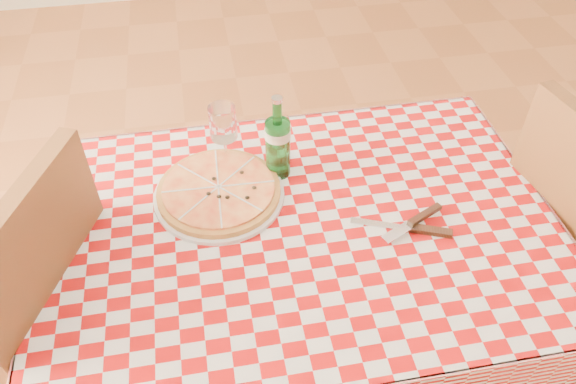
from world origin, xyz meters
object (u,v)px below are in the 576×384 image
Objects in this scene: chair_far at (31,313)px; pizza_plate at (219,190)px; dining_table at (299,250)px; water_bottle at (278,137)px; wine_glass at (224,136)px.

pizza_plate is (0.51, 0.16, 0.20)m from chair_far.
chair_far is (-0.70, -0.02, -0.08)m from dining_table.
wine_glass is at bearing 152.87° from water_bottle.
wine_glass is (-0.14, 0.07, -0.03)m from water_bottle.
pizza_plate is at bearing -103.68° from wine_glass.
chair_far is at bearing -178.30° from dining_table.
dining_table is 0.37m from wine_glass.
chair_far is 2.96× the size of pizza_plate.
chair_far reaches higher than wine_glass.
chair_far is 4.10× the size of water_bottle.
dining_table is 3.49× the size of pizza_plate.
chair_far is at bearing -162.92° from pizza_plate.
chair_far reaches higher than pizza_plate.
chair_far reaches higher than water_bottle.
chair_far is at bearing -161.84° from water_bottle.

